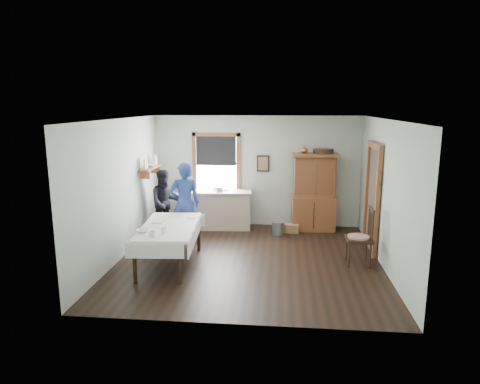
% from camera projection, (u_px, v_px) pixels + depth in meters
% --- Properties ---
extents(room, '(5.01, 5.01, 2.70)m').
position_uv_depth(room, '(249.00, 192.00, 8.04)').
color(room, black).
rests_on(room, ground).
extents(window, '(1.18, 0.07, 1.48)m').
position_uv_depth(window, '(216.00, 160.00, 10.48)').
color(window, white).
rests_on(window, room).
extents(doorway, '(0.09, 1.14, 2.22)m').
position_uv_depth(doorway, '(373.00, 195.00, 8.67)').
color(doorway, '#4E3F37').
rests_on(doorway, room).
extents(wall_shelf, '(0.24, 1.00, 0.44)m').
position_uv_depth(wall_shelf, '(151.00, 167.00, 9.72)').
color(wall_shelf, '#97552E').
rests_on(wall_shelf, room).
extents(framed_picture, '(0.30, 0.04, 0.40)m').
position_uv_depth(framed_picture, '(263.00, 164.00, 10.38)').
color(framed_picture, black).
rests_on(framed_picture, room).
extents(rug_beater, '(0.01, 0.27, 0.27)m').
position_uv_depth(rug_beater, '(380.00, 172.00, 8.02)').
color(rug_beater, black).
rests_on(rug_beater, room).
extents(work_counter, '(1.66, 0.74, 0.92)m').
position_uv_depth(work_counter, '(218.00, 209.00, 10.36)').
color(work_counter, tan).
rests_on(work_counter, room).
extents(china_hutch, '(1.11, 0.58, 1.84)m').
position_uv_depth(china_hutch, '(314.00, 192.00, 10.10)').
color(china_hutch, '#97552E').
rests_on(china_hutch, room).
extents(dining_table, '(1.16, 2.00, 0.77)m').
position_uv_depth(dining_table, '(170.00, 245.00, 7.97)').
color(dining_table, white).
rests_on(dining_table, room).
extents(spindle_chair, '(0.51, 0.51, 1.11)m').
position_uv_depth(spindle_chair, '(359.00, 236.00, 7.96)').
color(spindle_chair, black).
rests_on(spindle_chair, room).
extents(pail, '(0.39, 0.39, 0.32)m').
position_uv_depth(pail, '(278.00, 228.00, 9.88)').
color(pail, gray).
rests_on(pail, room).
extents(wicker_basket, '(0.35, 0.26, 0.20)m').
position_uv_depth(wicker_basket, '(291.00, 228.00, 10.06)').
color(wicker_basket, olive).
rests_on(wicker_basket, room).
extents(woman_blue, '(0.70, 0.58, 1.65)m').
position_uv_depth(woman_blue, '(185.00, 207.00, 9.10)').
color(woman_blue, navy).
rests_on(woman_blue, room).
extents(figure_dark, '(0.85, 0.78, 1.40)m').
position_uv_depth(figure_dark, '(165.00, 205.00, 9.83)').
color(figure_dark, black).
rests_on(figure_dark, room).
extents(table_cup_a, '(0.16, 0.16, 0.10)m').
position_uv_depth(table_cup_a, '(152.00, 234.00, 7.21)').
color(table_cup_a, white).
rests_on(table_cup_a, dining_table).
extents(table_cup_b, '(0.12, 0.12, 0.10)m').
position_uv_depth(table_cup_b, '(164.00, 231.00, 7.39)').
color(table_cup_b, white).
rests_on(table_cup_b, dining_table).
extents(table_bowl, '(0.27, 0.27, 0.06)m').
position_uv_depth(table_bowl, '(143.00, 231.00, 7.46)').
color(table_bowl, white).
rests_on(table_bowl, dining_table).
extents(counter_book, '(0.25, 0.27, 0.02)m').
position_uv_depth(counter_book, '(219.00, 190.00, 10.30)').
color(counter_book, '#75644E').
rests_on(counter_book, work_counter).
extents(counter_bowl, '(0.18, 0.18, 0.06)m').
position_uv_depth(counter_bowl, '(216.00, 189.00, 10.36)').
color(counter_bowl, white).
rests_on(counter_bowl, work_counter).
extents(shelf_bowl, '(0.22, 0.22, 0.05)m').
position_uv_depth(shelf_bowl, '(151.00, 165.00, 9.73)').
color(shelf_bowl, white).
rests_on(shelf_bowl, wall_shelf).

